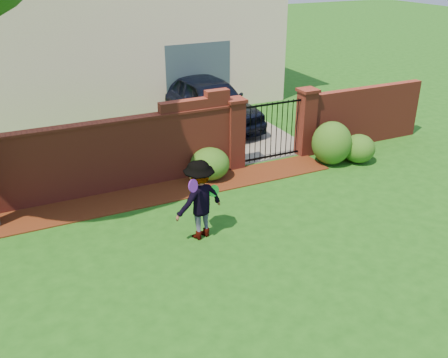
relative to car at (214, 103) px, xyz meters
name	(u,v)px	position (x,y,z in m)	size (l,w,h in m)	color
ground	(215,269)	(-3.29, -7.24, -0.79)	(80.00, 80.00, 0.01)	#194E13
mulch_bed	(117,202)	(-4.24, -3.90, -0.77)	(11.10, 1.08, 0.03)	#3E180B
brick_wall	(59,163)	(-5.30, -3.24, 0.14)	(8.70, 0.31, 2.16)	maroon
brick_wall_return	(363,116)	(3.31, -3.24, 0.06)	(4.00, 0.25, 1.70)	maroon
pillar_left	(235,133)	(-0.89, -3.24, 0.17)	(0.50, 0.50, 1.88)	maroon
pillar_right	(306,122)	(1.31, -3.24, 0.17)	(0.50, 0.50, 1.88)	maroon
iron_gate	(271,131)	(0.21, -3.24, 0.07)	(1.78, 0.03, 1.60)	black
driveway	(211,119)	(0.21, 0.76, -0.78)	(3.20, 8.00, 0.01)	slate
house	(102,14)	(-2.29, 4.76, 2.37)	(12.40, 6.40, 6.30)	beige
car	(214,103)	(0.00, 0.00, 0.00)	(1.86, 4.62, 1.57)	black
shrub_left	(210,164)	(-1.78, -3.62, -0.38)	(0.99, 0.99, 0.81)	#1C5118
shrub_middle	(332,143)	(1.57, -4.11, -0.20)	(1.06, 1.06, 1.17)	#1C5118
shrub_right	(359,149)	(2.31, -4.35, -0.40)	(0.87, 0.87, 0.77)	#1C5118
man	(200,200)	(-3.08, -6.10, 0.04)	(1.07, 0.61, 1.65)	gray
frisbee_purple	(193,186)	(-3.34, -6.38, 0.53)	(0.25, 0.25, 0.02)	#671BA9
frisbee_green	(214,191)	(-2.80, -6.11, 0.19)	(0.24, 0.24, 0.02)	green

